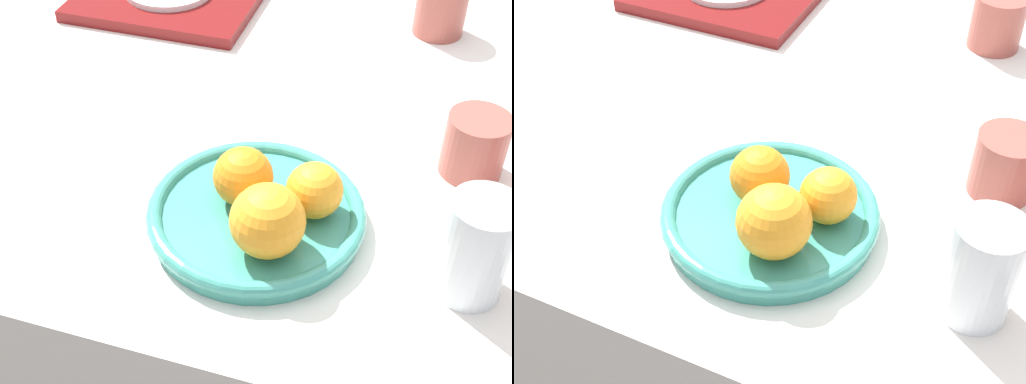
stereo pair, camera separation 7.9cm
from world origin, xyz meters
TOP-DOWN VIEW (x-y plane):
  - ground_plane at (0.00, 0.00)m, footprint 12.00×12.00m
  - table at (0.00, 0.00)m, footprint 1.31×1.02m
  - fruit_platter at (0.12, -0.31)m, footprint 0.25×0.25m
  - orange_0 at (0.10, -0.29)m, footprint 0.07×0.07m
  - orange_1 at (0.15, -0.36)m, footprint 0.08×0.08m
  - orange_2 at (0.18, -0.29)m, footprint 0.06×0.06m
  - water_glass at (0.36, -0.33)m, footprint 0.07×0.07m
  - cup_1 at (0.27, 0.21)m, footprint 0.08×0.08m
  - cup_2 at (0.35, -0.13)m, footprint 0.08×0.08m

SIDE VIEW (x-z plane):
  - ground_plane at x=0.00m, z-range 0.00..0.00m
  - table at x=0.00m, z-range 0.00..0.73m
  - fruit_platter at x=0.12m, z-range 0.73..0.76m
  - cup_2 at x=0.35m, z-range 0.73..0.81m
  - cup_1 at x=0.27m, z-range 0.73..0.82m
  - orange_2 at x=0.18m, z-range 0.75..0.82m
  - orange_0 at x=0.10m, z-range 0.75..0.82m
  - water_glass at x=0.36m, z-range 0.73..0.85m
  - orange_1 at x=0.15m, z-range 0.75..0.83m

